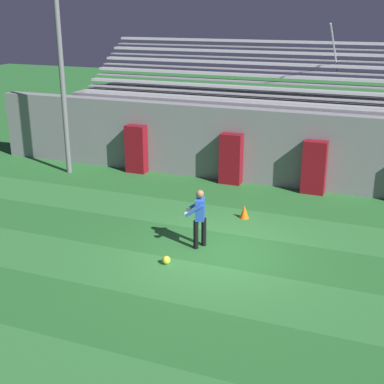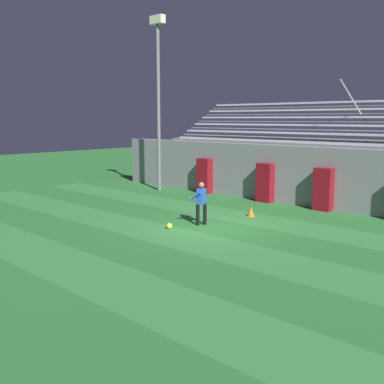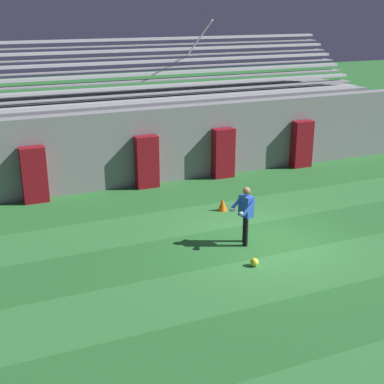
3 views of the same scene
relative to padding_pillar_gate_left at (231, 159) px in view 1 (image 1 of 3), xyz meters
The scene contains 12 objects.
ground_plane 6.22m from the padding_pillar_gate_left, 75.44° to the right, with size 80.00×80.00×0.00m, color #286B2D.
turf_stripe_mid 7.97m from the padding_pillar_gate_left, 78.73° to the right, with size 28.00×2.10×0.01m, color #337A38.
turf_stripe_far 4.00m from the padding_pillar_gate_left, 66.58° to the right, with size 28.00×2.10×0.01m, color #337A38.
back_wall 1.70m from the padding_pillar_gate_left, 19.59° to the left, with size 24.00×0.60×2.80m, color gray.
padding_pillar_gate_left is the anchor object (origin of this frame).
padding_pillar_gate_right 3.09m from the padding_pillar_gate_left, ahead, with size 0.82×0.44×1.91m, color maroon.
padding_pillar_far_left 3.97m from the padding_pillar_gate_left, behind, with size 0.82×0.44×1.91m, color maroon.
bleacher_stand 3.63m from the padding_pillar_gate_left, 64.52° to the left, with size 18.00×4.75×5.83m.
floodlight_pole 8.26m from the padding_pillar_gate_left, behind, with size 0.90×0.36×9.61m.
goalkeeper 5.84m from the padding_pillar_gate_left, 80.86° to the right, with size 0.62×0.68×1.67m.
soccer_ball 7.14m from the padding_pillar_gate_left, 85.90° to the right, with size 0.22×0.22×0.22m, color yellow.
traffic_cone 3.63m from the padding_pillar_gate_left, 65.23° to the right, with size 0.30×0.30×0.42m, color orange.
Camera 1 is at (4.19, -12.53, 6.32)m, focal length 50.00 mm.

